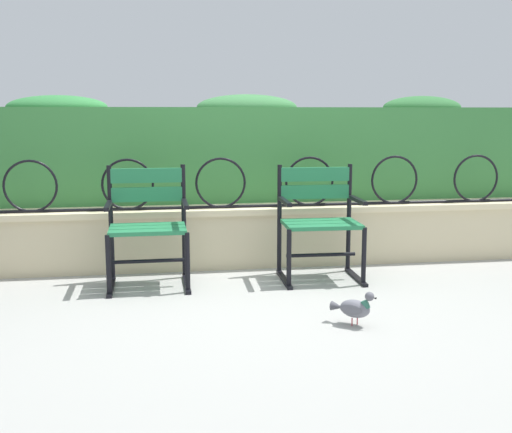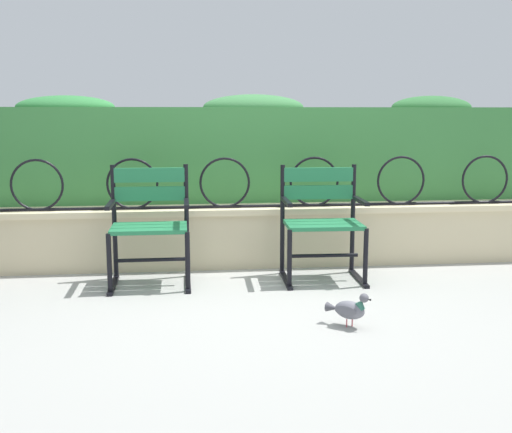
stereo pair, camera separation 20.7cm
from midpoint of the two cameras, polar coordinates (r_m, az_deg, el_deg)
ground_plane at (r=4.51m, az=1.51°, el=-7.18°), size 60.00×60.00×0.00m
stone_wall at (r=5.36m, az=0.12°, el=-1.70°), size 6.23×0.41×0.50m
iron_arch_fence at (r=5.20m, az=-1.47°, el=2.81°), size 5.72×0.02×0.42m
hedge_row at (r=5.67m, az=-0.26°, el=6.02°), size 6.11×0.45×0.94m
park_chair_left at (r=4.79m, az=-8.37°, el=-0.52°), size 0.60×0.52×0.89m
park_chair_right at (r=4.92m, az=7.15°, el=-0.25°), size 0.63×0.54×0.88m
pigeon_near_chairs at (r=3.91m, az=9.93°, el=-8.23°), size 0.25×0.22×0.22m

